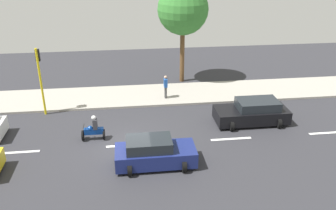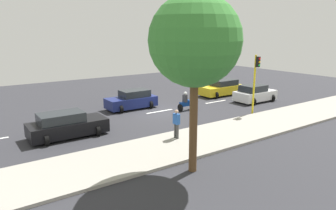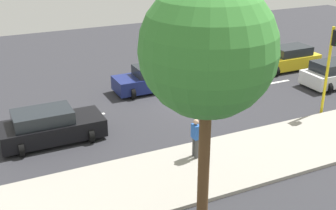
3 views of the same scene
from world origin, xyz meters
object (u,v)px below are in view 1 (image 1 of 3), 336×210
(motorcycle, at_px, (93,130))
(pedestrian_near_signal, at_px, (166,86))
(car_black, at_px, (253,112))
(traffic_light_corner, at_px, (40,72))
(street_tree_south, at_px, (183,10))
(car_dark_blue, at_px, (154,153))

(motorcycle, relative_size, pedestrian_near_signal, 0.91)
(car_black, bearing_deg, traffic_light_corner, 77.45)
(traffic_light_corner, distance_m, street_tree_south, 11.53)
(car_dark_blue, relative_size, car_black, 0.90)
(car_black, xyz_separation_m, pedestrian_near_signal, (4.28, 5.00, 0.35))
(street_tree_south, bearing_deg, pedestrian_near_signal, 154.26)
(motorcycle, height_order, pedestrian_near_signal, pedestrian_near_signal)
(traffic_light_corner, bearing_deg, car_black, -102.55)
(motorcycle, xyz_separation_m, traffic_light_corner, (3.91, 3.43, 2.29))
(car_black, height_order, traffic_light_corner, traffic_light_corner)
(pedestrian_near_signal, relative_size, street_tree_south, 0.22)
(motorcycle, xyz_separation_m, street_tree_south, (8.92, -6.56, 5.13))
(car_dark_blue, bearing_deg, street_tree_south, -15.59)
(car_black, height_order, pedestrian_near_signal, pedestrian_near_signal)
(pedestrian_near_signal, height_order, street_tree_south, street_tree_south)
(car_black, relative_size, pedestrian_near_signal, 2.68)
(car_black, relative_size, street_tree_south, 0.58)
(motorcycle, xyz_separation_m, pedestrian_near_signal, (5.25, -4.79, 0.42))
(car_black, relative_size, motorcycle, 2.96)
(pedestrian_near_signal, bearing_deg, car_black, -130.59)
(pedestrian_near_signal, bearing_deg, motorcycle, 137.64)
(motorcycle, relative_size, traffic_light_corner, 0.34)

